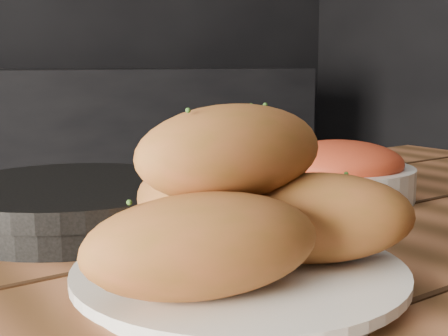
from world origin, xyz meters
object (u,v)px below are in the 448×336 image
bread_rolls (237,205)px  bowl (340,172)px  plate (240,276)px  skillet (75,203)px

bread_rolls → bowl: size_ratio=1.51×
plate → skillet: bearing=95.6°
bread_rolls → skillet: 0.26m
plate → bread_rolls: (-0.01, -0.00, 0.06)m
plate → bowl: (0.30, 0.18, 0.02)m
skillet → bowl: bowl is taller
plate → skillet: 0.26m
skillet → bowl: size_ratio=2.10×
plate → skillet: skillet is taller
bread_rolls → bowl: 0.36m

